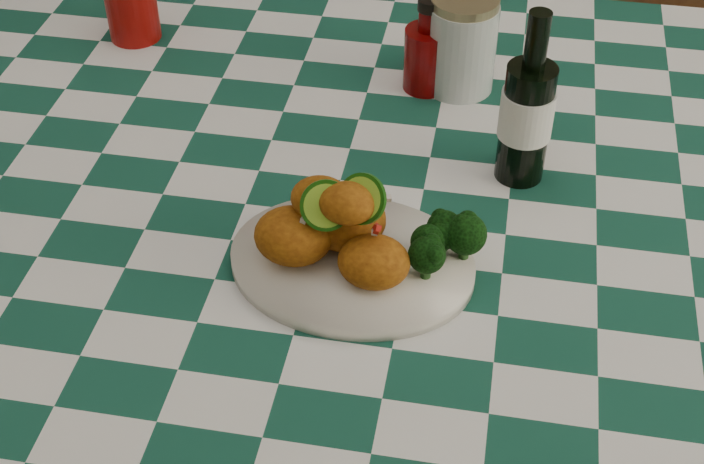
% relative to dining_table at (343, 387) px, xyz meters
% --- Properties ---
extents(dining_table, '(1.66, 1.06, 0.79)m').
position_rel_dining_table_xyz_m(dining_table, '(0.00, 0.00, 0.00)').
color(dining_table, '#134737').
rests_on(dining_table, ground).
extents(plate, '(0.28, 0.23, 0.02)m').
position_rel_dining_table_xyz_m(plate, '(0.04, -0.15, 0.40)').
color(plate, silver).
rests_on(plate, dining_table).
extents(fried_chicken_pile, '(0.16, 0.12, 0.10)m').
position_rel_dining_table_xyz_m(fried_chicken_pile, '(0.04, -0.15, 0.46)').
color(fried_chicken_pile, '#AA5F10').
rests_on(fried_chicken_pile, plate).
extents(broccoli_side, '(0.08, 0.08, 0.06)m').
position_rel_dining_table_xyz_m(broccoli_side, '(0.14, -0.14, 0.44)').
color(broccoli_side, black).
rests_on(broccoli_side, plate).
extents(ketchup_bottle, '(0.08, 0.08, 0.13)m').
position_rel_dining_table_xyz_m(ketchup_bottle, '(0.08, 0.22, 0.46)').
color(ketchup_bottle, '#610405').
rests_on(ketchup_bottle, dining_table).
extents(mason_jar, '(0.09, 0.09, 0.13)m').
position_rel_dining_table_xyz_m(mason_jar, '(0.12, 0.23, 0.46)').
color(mason_jar, '#B2BCBA').
rests_on(mason_jar, dining_table).
extents(beer_bottle, '(0.07, 0.07, 0.22)m').
position_rel_dining_table_xyz_m(beer_bottle, '(0.21, 0.05, 0.50)').
color(beer_bottle, black).
rests_on(beer_bottle, dining_table).
extents(wooden_chair_left, '(0.55, 0.56, 0.93)m').
position_rel_dining_table_xyz_m(wooden_chair_left, '(-0.27, 0.76, 0.07)').
color(wooden_chair_left, '#472814').
rests_on(wooden_chair_left, ground).
extents(wooden_chair_right, '(0.50, 0.51, 0.98)m').
position_rel_dining_table_xyz_m(wooden_chair_right, '(0.43, 0.67, 0.10)').
color(wooden_chair_right, '#472814').
rests_on(wooden_chair_right, ground).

